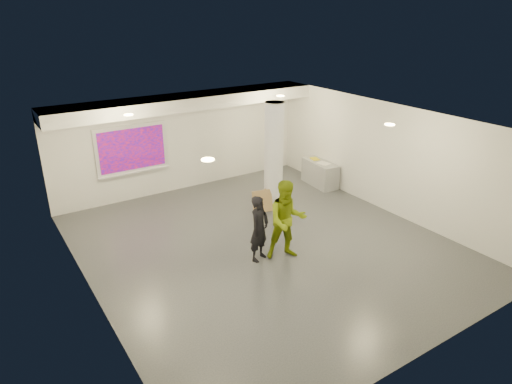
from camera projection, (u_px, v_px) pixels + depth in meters
floor at (265, 245)px, 10.98m from camera, size 8.00×9.00×0.01m
ceiling at (266, 123)px, 9.85m from camera, size 8.00×9.00×0.01m
wall_back at (183, 142)px, 13.90m from camera, size 8.00×0.01×3.00m
wall_front at (432, 279)px, 6.93m from camera, size 8.00×0.01×3.00m
wall_left at (86, 231)px, 8.39m from camera, size 0.01×9.00×3.00m
wall_right at (387, 158)px, 12.44m from camera, size 0.01×9.00×3.00m
soffit_band at (188, 101)px, 12.97m from camera, size 8.00×1.10×0.36m
downlight_nw at (129, 115)px, 10.68m from camera, size 0.22×0.22×0.02m
downlight_ne at (280, 96)px, 12.90m from camera, size 0.22×0.22×0.02m
downlight_sw at (208, 160)px, 7.58m from camera, size 0.22×0.22×0.02m
downlight_se at (390, 125)px, 9.80m from camera, size 0.22×0.22×0.02m
column at (274, 156)px, 12.57m from camera, size 0.52×0.52×3.00m
projection_screen at (132, 150)px, 13.04m from camera, size 2.10×0.13×1.42m
credenza at (320, 173)px, 14.54m from camera, size 0.68×1.38×0.77m
papers_stack at (324, 163)px, 14.23m from camera, size 0.33×0.40×0.02m
postit_pad at (315, 159)px, 14.63m from camera, size 0.28×0.34×0.03m
cardboard_back at (262, 201)px, 12.68m from camera, size 0.60×0.32×0.62m
cardboard_front at (269, 198)px, 12.88m from camera, size 0.59×0.37×0.60m
woman at (259, 229)px, 10.12m from camera, size 0.66×0.56×1.53m
man at (287, 220)px, 10.15m from camera, size 1.09×0.98×1.85m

